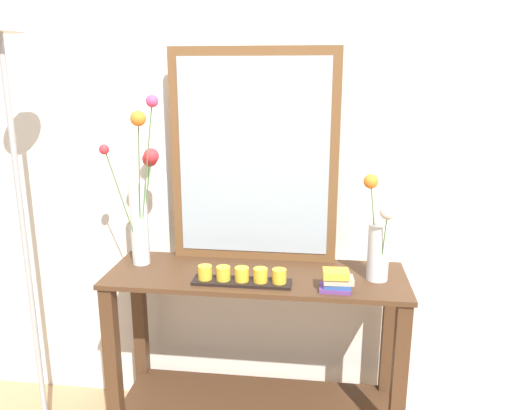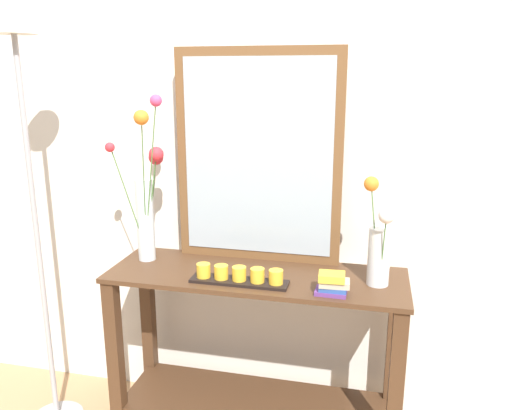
# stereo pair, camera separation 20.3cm
# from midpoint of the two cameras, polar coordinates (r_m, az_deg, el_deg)

# --- Properties ---
(wall_back) EXTENTS (6.40, 0.08, 2.70)m
(wall_back) POSITION_cam_midpoint_polar(r_m,az_deg,el_deg) (2.30, -1.53, 7.91)
(wall_back) COLOR silver
(wall_back) RESTS_ON ground
(console_table) EXTENTS (1.24, 0.41, 0.81)m
(console_table) POSITION_cam_midpoint_polar(r_m,az_deg,el_deg) (2.26, -2.66, -15.36)
(console_table) COLOR #472D1C
(console_table) RESTS_ON ground
(mirror_leaning) EXTENTS (0.72, 0.03, 0.91)m
(mirror_leaning) POSITION_cam_midpoint_polar(r_m,az_deg,el_deg) (2.17, -2.94, 5.32)
(mirror_leaning) COLOR brown
(mirror_leaning) RESTS_ON console_table
(tall_vase_left) EXTENTS (0.23, 0.21, 0.73)m
(tall_vase_left) POSITION_cam_midpoint_polar(r_m,az_deg,el_deg) (2.21, -15.41, 0.57)
(tall_vase_left) COLOR silver
(tall_vase_left) RESTS_ON console_table
(vase_right) EXTENTS (0.12, 0.14, 0.43)m
(vase_right) POSITION_cam_midpoint_polar(r_m,az_deg,el_deg) (2.03, 10.87, -4.22)
(vase_right) COLOR silver
(vase_right) RESTS_ON console_table
(candle_tray) EXTENTS (0.39, 0.09, 0.07)m
(candle_tray) POSITION_cam_midpoint_polar(r_m,az_deg,el_deg) (2.02, -4.52, -8.11)
(candle_tray) COLOR black
(candle_tray) RESTS_ON console_table
(book_stack) EXTENTS (0.13, 0.09, 0.09)m
(book_stack) POSITION_cam_midpoint_polar(r_m,az_deg,el_deg) (1.95, 6.10, -8.54)
(book_stack) COLOR #663884
(book_stack) RESTS_ON console_table
(floor_lamp) EXTENTS (0.24, 0.24, 1.87)m
(floor_lamp) POSITION_cam_midpoint_polar(r_m,az_deg,el_deg) (2.29, -27.77, 3.96)
(floor_lamp) COLOR #9E9EA3
(floor_lamp) RESTS_ON ground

